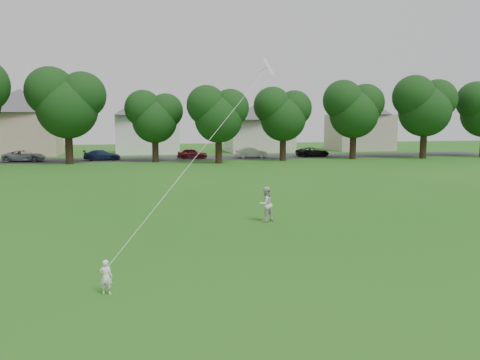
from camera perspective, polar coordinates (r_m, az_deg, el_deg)
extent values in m
plane|color=#1C5914|center=(14.77, -4.83, -10.03)|extent=(160.00, 160.00, 0.00)
cube|color=#2D2D30|center=(56.18, -10.89, 2.55)|extent=(90.00, 7.00, 0.01)
imported|color=white|center=(12.52, -16.02, -11.30)|extent=(0.38, 0.30, 0.90)
imported|color=silver|center=(20.47, 3.14, -2.96)|extent=(0.93, 0.85, 1.54)
plane|color=white|center=(22.18, 3.49, 13.68)|extent=(0.85, 1.00, 0.78)
cylinder|color=white|center=(16.74, -3.57, 5.12)|extent=(0.01, 0.01, 13.16)
cylinder|color=black|center=(51.51, -20.12, 3.98)|extent=(0.77, 0.77, 3.84)
cylinder|color=black|center=(51.57, -10.28, 3.84)|extent=(0.70, 0.70, 3.00)
cylinder|color=black|center=(49.24, -2.62, 3.88)|extent=(0.71, 0.71, 3.15)
cylinder|color=black|center=(52.83, 5.24, 4.09)|extent=(0.71, 0.71, 3.18)
cylinder|color=black|center=(56.71, 13.60, 4.32)|extent=(0.74, 0.74, 3.55)
cylinder|color=black|center=(59.89, 21.45, 4.28)|extent=(0.76, 0.76, 3.79)
imported|color=gray|center=(56.31, -24.79, 2.67)|extent=(4.53, 2.32, 1.22)
imported|color=#142140|center=(55.21, -16.48, 2.93)|extent=(4.12, 1.81, 1.18)
imported|color=#591118|center=(55.53, -5.84, 3.22)|extent=(3.68, 1.82, 1.21)
imported|color=#B4B4B4|center=(56.86, 1.40, 3.37)|extent=(3.86, 1.54, 1.25)
imported|color=black|center=(59.31, 8.84, 3.40)|extent=(4.22, 2.04, 1.16)
cube|color=#C5AD94|center=(67.48, -25.03, 5.10)|extent=(9.32, 7.27, 5.53)
pyramid|color=#49474C|center=(67.59, -25.29, 10.02)|extent=(13.45, 13.45, 3.04)
cube|color=white|center=(66.03, -11.27, 5.47)|extent=(8.32, 6.64, 5.23)
pyramid|color=#49474C|center=(66.12, -11.38, 10.24)|extent=(12.00, 12.00, 2.88)
cube|color=beige|center=(68.41, 2.32, 5.41)|extent=(9.12, 6.79, 4.64)
pyramid|color=#49474C|center=(68.44, 2.34, 9.49)|extent=(13.16, 13.16, 2.55)
cube|color=#BAAC9A|center=(74.22, 14.38, 5.63)|extent=(8.84, 6.67, 5.43)
pyramid|color=#49474C|center=(74.31, 14.52, 10.03)|extent=(12.76, 12.76, 2.99)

